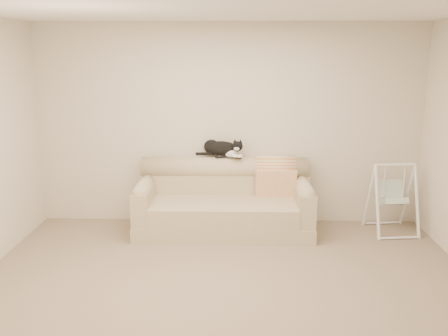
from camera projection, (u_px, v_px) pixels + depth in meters
name	position (u px, v px, depth m)	size (l,w,h in m)	color
ground_plane	(226.00, 288.00, 4.84)	(5.00, 5.00, 0.00)	#7D6B5A
room_shell	(226.00, 133.00, 4.49)	(5.04, 4.04, 2.60)	beige
sofa	(224.00, 204.00, 6.33)	(2.20, 0.93, 0.90)	#B1A68B
remote_a	(222.00, 157.00, 6.44)	(0.19, 0.10, 0.03)	black
remote_b	(235.00, 157.00, 6.43)	(0.18, 0.10, 0.02)	black
tuxedo_cat	(222.00, 148.00, 6.43)	(0.63, 0.38, 0.25)	black
throw_blanket	(275.00, 171.00, 6.45)	(0.52, 0.38, 0.58)	orange
baby_swing	(393.00, 198.00, 6.25)	(0.60, 0.64, 0.90)	white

